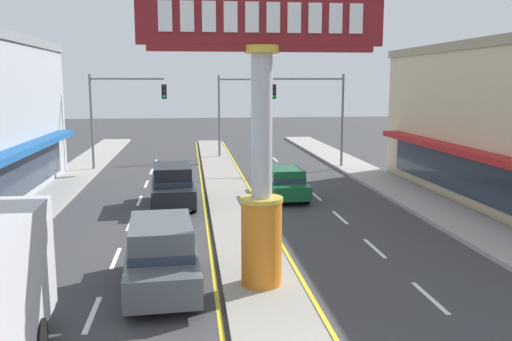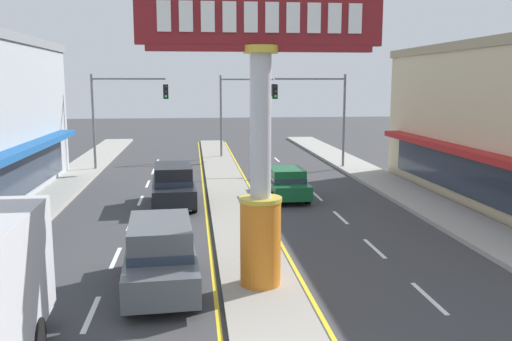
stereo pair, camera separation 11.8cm
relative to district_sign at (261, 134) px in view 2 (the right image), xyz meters
name	(u,v)px [view 2 (the right image)]	position (x,y,z in m)	size (l,w,h in m)	color
median_strip	(230,197)	(0.00, 12.01, -4.25)	(2.17, 52.00, 0.14)	gray
sidewalk_left	(30,211)	(-8.97, 10.01, -4.23)	(2.58, 60.00, 0.18)	#9E9B93
sidewalk_right	(421,201)	(8.97, 10.01, -4.23)	(2.58, 60.00, 0.18)	#9E9B93
lane_markings	(232,204)	(0.00, 10.66, -4.32)	(8.91, 52.00, 0.01)	silver
district_sign	(261,134)	(0.00, 0.00, 0.00)	(6.42, 1.18, 8.03)	orange
traffic_light_left_side	(121,105)	(-6.32, 21.30, -0.08)	(4.86, 0.46, 6.20)	slate
traffic_light_right_side	(318,105)	(6.32, 20.43, -0.08)	(4.86, 0.46, 6.20)	slate
traffic_light_median_far	(241,102)	(1.83, 26.58, -0.13)	(4.20, 0.46, 6.20)	slate
suv_far_right_lane	(161,254)	(-2.74, 0.33, -3.34)	(2.17, 4.70, 1.90)	#4C5156
sedan_near_left_lane	(286,183)	(2.73, 11.68, -3.54)	(1.88, 4.32, 1.53)	#14562D
suv_mid_left_lane	(173,185)	(-2.74, 10.72, -3.34)	(2.17, 4.70, 1.90)	black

